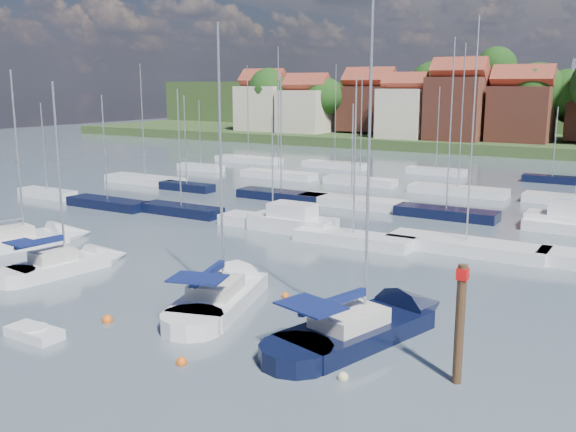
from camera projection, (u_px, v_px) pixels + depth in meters
The scene contains 13 objects.
ground at pixel (439, 199), 64.61m from camera, with size 260.00×260.00×0.00m, color #4A5865.
sailboat_left at pixel (72, 264), 39.92m from camera, with size 3.65×9.34×12.49m.
sailboat_centre at pixel (229, 291), 34.80m from camera, with size 6.12×11.89×15.63m.
sailboat_navy at pixel (378, 324), 30.02m from camera, with size 6.35×12.38×16.56m.
sailboat_far at pixel (34, 240), 46.25m from camera, with size 5.06×10.42×13.42m.
tender at pixel (34, 333), 29.30m from camera, with size 2.77×1.30×0.60m.
timber_piling at pixel (458, 347), 24.63m from camera, with size 0.40×0.40×7.01m.
buoy_c at pixel (107, 322), 31.28m from camera, with size 0.53×0.53×0.53m, color #D85914.
buoy_d at pixel (182, 364), 26.54m from camera, with size 0.47×0.47×0.47m, color #D85914.
buoy_e at pixel (285, 298), 34.85m from camera, with size 0.41×0.41×0.41m, color #D85914.
buoy_f at pixel (343, 379), 25.19m from camera, with size 0.44×0.44×0.44m, color beige.
buoy_g at pixel (110, 258), 42.82m from camera, with size 0.53×0.53×0.53m, color beige.
marina_field at pixel (442, 204), 59.49m from camera, with size 79.62×41.41×15.93m.
Camera 1 is at (19.88, -22.32, 11.38)m, focal length 40.00 mm.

